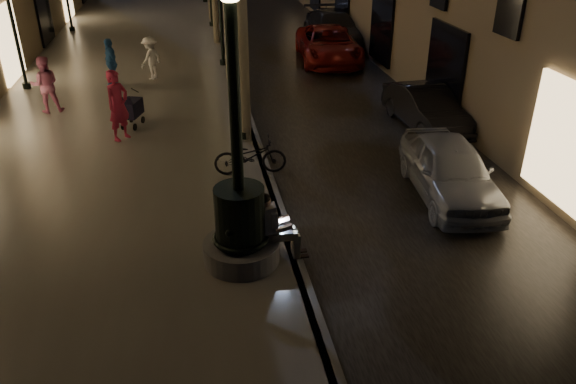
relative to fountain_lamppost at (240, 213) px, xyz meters
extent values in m
plane|color=black|center=(1.00, 13.00, -1.21)|extent=(120.00, 120.00, 0.00)
cube|color=black|center=(4.00, 13.00, -1.20)|extent=(6.00, 45.00, 0.02)
cube|color=slate|center=(-3.00, 13.00, -1.11)|extent=(8.00, 45.00, 0.20)
cube|color=#59595B|center=(1.00, 13.00, -1.11)|extent=(0.25, 45.00, 0.20)
cylinder|color=#59595B|center=(0.00, 0.00, -0.81)|extent=(1.40, 1.40, 0.40)
cylinder|color=black|center=(0.00, 0.00, -0.06)|extent=(0.90, 0.90, 1.10)
torus|color=black|center=(0.00, 0.00, -0.51)|extent=(1.04, 1.04, 0.10)
torus|color=black|center=(0.00, 0.00, 0.34)|extent=(0.89, 0.89, 0.09)
cylinder|color=black|center=(0.00, 0.00, 2.09)|extent=(0.20, 0.20, 3.20)
cube|color=gray|center=(0.55, 0.00, -0.52)|extent=(0.36, 0.24, 0.18)
cube|color=silver|center=(0.49, 0.00, -0.18)|extent=(0.45, 0.26, 0.57)
sphere|color=tan|center=(0.46, 0.00, 0.20)|extent=(0.21, 0.21, 0.21)
sphere|color=black|center=(0.45, 0.00, 0.24)|extent=(0.21, 0.21, 0.21)
cube|color=gray|center=(0.79, -0.09, -0.52)|extent=(0.46, 0.13, 0.14)
cube|color=gray|center=(0.79, 0.09, -0.52)|extent=(0.46, 0.13, 0.14)
cube|color=gray|center=(1.01, -0.09, -0.77)|extent=(0.13, 0.12, 0.49)
cube|color=gray|center=(1.01, 0.09, -0.77)|extent=(0.13, 0.12, 0.49)
cube|color=black|center=(1.12, -0.09, -1.00)|extent=(0.26, 0.10, 0.03)
cube|color=black|center=(1.12, 0.09, -1.00)|extent=(0.26, 0.10, 0.03)
cube|color=black|center=(0.81, 0.00, -0.44)|extent=(0.24, 0.33, 0.02)
cube|color=black|center=(0.65, 0.00, -0.33)|extent=(0.09, 0.33, 0.22)
cube|color=#ABD3F4|center=(0.67, 0.00, -0.33)|extent=(0.06, 0.30, 0.18)
cylinder|color=#6B604C|center=(0.75, 6.00, 1.49)|extent=(0.28, 0.28, 5.00)
cylinder|color=#6B604C|center=(0.80, 12.00, 1.54)|extent=(0.28, 0.28, 5.10)
cylinder|color=black|center=(0.70, 6.00, -0.91)|extent=(0.28, 0.28, 0.20)
cylinder|color=black|center=(0.70, 6.00, 1.19)|extent=(0.12, 0.12, 4.40)
cylinder|color=black|center=(0.70, 14.00, -0.91)|extent=(0.28, 0.28, 0.20)
cylinder|color=black|center=(0.70, 14.00, 1.19)|extent=(0.12, 0.12, 4.40)
cylinder|color=black|center=(0.70, 22.00, -0.91)|extent=(0.28, 0.28, 0.20)
cylinder|color=black|center=(0.70, 30.00, -0.91)|extent=(0.28, 0.28, 0.20)
cylinder|color=black|center=(-6.40, 12.00, -0.91)|extent=(0.28, 0.28, 0.20)
cylinder|color=black|center=(-6.40, 12.00, 1.19)|extent=(0.12, 0.12, 4.40)
cylinder|color=black|center=(-6.40, 22.00, -0.91)|extent=(0.28, 0.28, 0.20)
cube|color=black|center=(-2.44, 7.47, -0.45)|extent=(0.68, 0.87, 0.46)
cube|color=black|center=(-2.55, 7.14, -0.14)|extent=(0.44, 0.30, 0.30)
cylinder|color=black|center=(-2.71, 7.24, -0.91)|extent=(0.10, 0.21, 0.20)
cylinder|color=black|center=(-2.36, 7.13, -0.91)|extent=(0.10, 0.21, 0.20)
cylinder|color=black|center=(-2.51, 7.82, -0.91)|extent=(0.10, 0.21, 0.20)
cylinder|color=black|center=(-2.17, 7.71, -0.91)|extent=(0.10, 0.21, 0.20)
cylinder|color=black|center=(-2.31, 7.86, -0.04)|extent=(0.18, 0.44, 0.28)
imported|color=#95989C|center=(5.00, 2.09, -0.54)|extent=(1.97, 4.09, 1.35)
imported|color=black|center=(6.20, 6.39, -0.59)|extent=(1.56, 3.85, 1.24)
imported|color=maroon|center=(5.19, 14.49, -0.50)|extent=(2.80, 5.33, 1.43)
imported|color=#2A2A2F|center=(6.20, 17.65, -0.46)|extent=(2.18, 5.23, 1.51)
imported|color=#C02647|center=(-2.67, 6.53, -0.04)|extent=(0.82, 0.84, 1.95)
imported|color=pink|center=(-5.11, 9.28, -0.14)|extent=(0.96, 0.80, 1.75)
imported|color=white|center=(-2.05, 12.45, -0.24)|extent=(1.06, 1.14, 1.55)
imported|color=#2A619C|center=(-3.38, 11.75, -0.17)|extent=(0.79, 1.07, 1.69)
imported|color=black|center=(0.60, 3.69, -0.55)|extent=(1.77, 0.67, 0.92)
camera|label=1|loc=(-0.67, -8.66, 4.93)|focal=35.00mm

